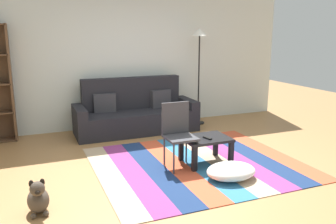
# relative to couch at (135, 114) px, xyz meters

# --- Properties ---
(ground_plane) EXTENTS (14.00, 14.00, 0.00)m
(ground_plane) POSITION_rel_couch_xyz_m (0.02, -2.02, -0.34)
(ground_plane) COLOR #9E7042
(back_wall) EXTENTS (6.80, 0.10, 2.70)m
(back_wall) POSITION_rel_couch_xyz_m (0.02, 0.53, 1.01)
(back_wall) COLOR silver
(back_wall) RESTS_ON ground_plane
(rug) EXTENTS (2.84, 2.47, 0.01)m
(rug) POSITION_rel_couch_xyz_m (0.31, -1.96, -0.33)
(rug) COLOR tan
(rug) RESTS_ON ground_plane
(couch) EXTENTS (2.26, 0.80, 1.00)m
(couch) POSITION_rel_couch_xyz_m (0.00, 0.00, 0.00)
(couch) COLOR black
(couch) RESTS_ON ground_plane
(coffee_table) EXTENTS (0.65, 0.51, 0.38)m
(coffee_table) POSITION_rel_couch_xyz_m (0.43, -1.99, -0.02)
(coffee_table) COLOR black
(coffee_table) RESTS_ON rug
(pouf) EXTENTS (0.65, 0.51, 0.19)m
(pouf) POSITION_rel_couch_xyz_m (0.48, -2.60, -0.23)
(pouf) COLOR white
(pouf) RESTS_ON rug
(dog) EXTENTS (0.22, 0.35, 0.40)m
(dog) POSITION_rel_couch_xyz_m (-1.84, -2.58, -0.18)
(dog) COLOR #473D33
(dog) RESTS_ON ground_plane
(standing_lamp) EXTENTS (0.32, 0.32, 1.91)m
(standing_lamp) POSITION_rel_couch_xyz_m (1.36, 0.07, 1.26)
(standing_lamp) COLOR black
(standing_lamp) RESTS_ON ground_plane
(tv_remote) EXTENTS (0.08, 0.16, 0.02)m
(tv_remote) POSITION_rel_couch_xyz_m (0.42, -2.05, 0.06)
(tv_remote) COLOR black
(tv_remote) RESTS_ON coffee_table
(folding_chair) EXTENTS (0.40, 0.40, 0.90)m
(folding_chair) POSITION_rel_couch_xyz_m (0.02, -1.94, 0.20)
(folding_chair) COLOR #38383D
(folding_chair) RESTS_ON ground_plane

